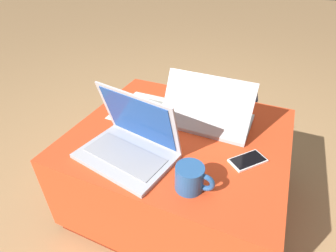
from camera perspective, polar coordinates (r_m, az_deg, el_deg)
ground_plane at (r=1.44m, az=2.18°, el=-15.45°), size 14.00×14.00×0.00m
ottoman at (r=1.28m, az=2.40°, el=-9.15°), size 0.90×0.80×0.44m
laptop_near at (r=1.01m, az=-8.25°, el=-3.64°), size 0.39×0.31×0.25m
laptop_far at (r=1.18m, az=8.63°, el=2.42°), size 0.38×0.25×0.23m
cell_phone at (r=1.04m, az=16.98°, el=-7.18°), size 0.14×0.15×0.01m
backpack at (r=1.67m, az=11.60°, el=1.23°), size 0.37×0.25×0.49m
paper_sheet at (r=1.31m, az=-6.18°, el=3.87°), size 0.21×0.30×0.00m
coffee_mug at (r=0.87m, az=4.97°, el=-11.22°), size 0.13×0.10×0.09m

